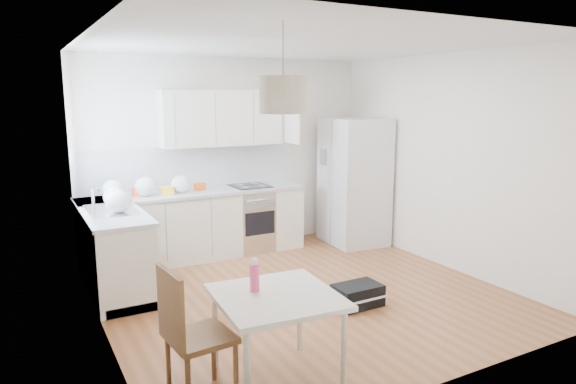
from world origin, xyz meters
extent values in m
plane|color=brown|center=(0.00, 0.00, 0.00)|extent=(4.20, 4.20, 0.00)
plane|color=white|center=(0.00, 0.00, 2.70)|extent=(4.20, 4.20, 0.00)
plane|color=white|center=(0.00, 2.10, 1.35)|extent=(4.20, 0.00, 4.20)
plane|color=white|center=(-2.10, 0.00, 1.35)|extent=(0.00, 4.20, 4.20)
plane|color=white|center=(2.10, 0.00, 1.35)|extent=(0.00, 4.20, 4.20)
cube|color=#BFE0F9|center=(-2.09, 1.15, 1.75)|extent=(0.02, 1.00, 1.00)
cube|color=silver|center=(-0.60, 1.80, 0.44)|extent=(3.00, 0.60, 0.88)
cube|color=silver|center=(-1.80, 1.20, 0.44)|extent=(0.60, 1.80, 0.88)
cube|color=#A7AAAC|center=(-0.60, 1.80, 0.90)|extent=(3.02, 0.64, 0.04)
cube|color=#A7AAAC|center=(-1.80, 1.20, 0.90)|extent=(0.64, 1.82, 0.04)
cube|color=white|center=(-0.60, 2.09, 1.21)|extent=(3.00, 0.01, 0.58)
cube|color=white|center=(-2.09, 1.20, 1.21)|extent=(0.01, 1.80, 0.58)
cube|color=silver|center=(-0.15, 1.94, 1.88)|extent=(1.70, 0.32, 0.75)
cube|color=beige|center=(-1.07, -1.45, 0.68)|extent=(0.95, 0.95, 0.04)
cylinder|color=silver|center=(-1.47, -1.80, 0.33)|extent=(0.05, 0.05, 0.66)
cylinder|color=silver|center=(-0.72, -1.85, 0.33)|extent=(0.05, 0.05, 0.66)
cylinder|color=silver|center=(-1.41, -1.05, 0.33)|extent=(0.05, 0.05, 0.66)
cylinder|color=silver|center=(-0.67, -1.11, 0.33)|extent=(0.05, 0.05, 0.66)
cylinder|color=#DB3D75|center=(-1.18, -1.31, 0.83)|extent=(0.09, 0.09, 0.26)
cube|color=black|center=(0.34, -0.57, 0.11)|extent=(0.50, 0.33, 0.23)
cylinder|color=beige|center=(-0.95, -1.33, 2.18)|extent=(0.38, 0.38, 0.27)
ellipsoid|color=white|center=(-1.66, 1.80, 1.04)|extent=(0.26, 0.22, 0.24)
ellipsoid|color=white|center=(-1.26, 1.78, 1.04)|extent=(0.27, 0.23, 0.25)
ellipsoid|color=white|center=(-0.80, 1.79, 1.03)|extent=(0.25, 0.22, 0.23)
ellipsoid|color=white|center=(-1.72, 1.36, 1.03)|extent=(0.25, 0.21, 0.22)
ellipsoid|color=white|center=(-1.75, 0.96, 1.05)|extent=(0.28, 0.24, 0.25)
cube|color=#E55514|center=(-0.52, 1.86, 0.97)|extent=(0.16, 0.12, 0.10)
cube|color=yellow|center=(-1.00, 1.74, 0.97)|extent=(0.16, 0.11, 0.11)
cube|color=red|center=(-1.33, 1.83, 0.98)|extent=(0.18, 0.12, 0.12)
camera|label=1|loc=(-2.74, -4.70, 2.17)|focal=32.00mm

